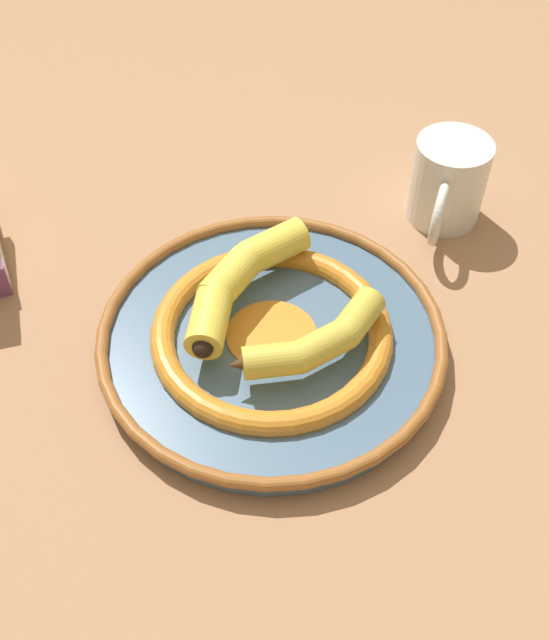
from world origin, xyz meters
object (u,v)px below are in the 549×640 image
(decorative_bowl, at_px, (274,334))
(banana_a, at_px, (242,277))
(coffee_mug, at_px, (448,182))
(banana_b, at_px, (316,342))

(decorative_bowl, xyz_separation_m, banana_a, (-0.01, -0.05, 0.04))
(coffee_mug, bearing_deg, decorative_bowl, -26.49)
(banana_b, distance_m, coffee_mug, 0.28)
(decorative_bowl, bearing_deg, coffee_mug, -178.37)
(decorative_bowl, distance_m, banana_a, 0.07)
(banana_b, bearing_deg, banana_a, 98.20)
(banana_b, height_order, coffee_mug, coffee_mug)
(decorative_bowl, height_order, banana_a, banana_a)
(banana_a, height_order, coffee_mug, coffee_mug)
(banana_a, relative_size, banana_b, 1.20)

